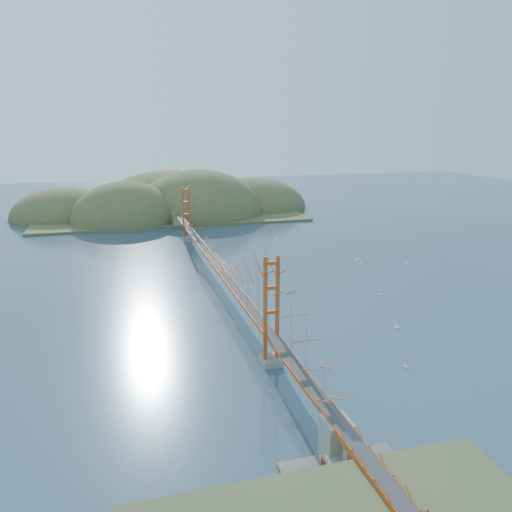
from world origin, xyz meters
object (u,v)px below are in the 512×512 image
object	(u,v)px
bridge	(213,238)
sailboat_2	(380,294)
fort	(351,465)
sailboat_1	(311,258)

from	to	relation	value
bridge	sailboat_2	bearing A→B (deg)	-31.84
sailboat_2	bridge	bearing A→B (deg)	148.16
fort	sailboat_1	bearing A→B (deg)	70.74
sailboat_1	sailboat_2	distance (m)	21.98
sailboat_2	sailboat_1	bearing A→B (deg)	95.48
sailboat_2	fort	bearing A→B (deg)	-122.37
fort	sailboat_2	world-z (taller)	fort
bridge	sailboat_1	world-z (taller)	bridge
bridge	fort	distance (m)	48.40
fort	sailboat_1	size ratio (longest dim) A/B	6.02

